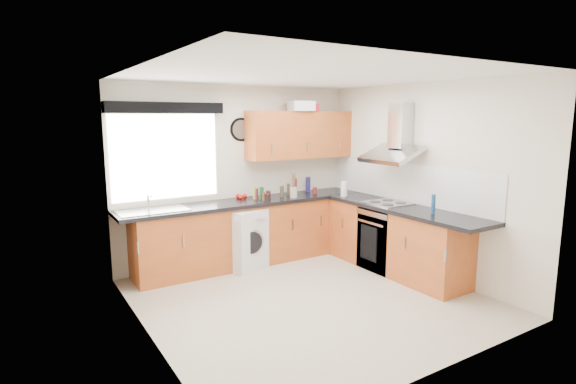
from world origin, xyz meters
TOP-DOWN VIEW (x-y plane):
  - ground_plane at (0.00, 0.00)m, footprint 3.60×3.60m
  - ceiling at (0.00, 0.00)m, footprint 3.60×3.60m
  - wall_back at (0.00, 1.80)m, footprint 3.60×0.02m
  - wall_front at (0.00, -1.80)m, footprint 3.60×0.02m
  - wall_left at (-1.80, 0.00)m, footprint 0.02×3.60m
  - wall_right at (1.80, 0.00)m, footprint 0.02×3.60m
  - window at (-1.05, 1.79)m, footprint 1.40×0.02m
  - window_blind at (-1.05, 1.70)m, footprint 1.50×0.18m
  - splashback at (1.79, 0.30)m, footprint 0.01×3.00m
  - base_cab_back at (-0.10, 1.51)m, footprint 3.00×0.58m
  - base_cab_corner at (1.50, 1.50)m, footprint 0.60×0.60m
  - base_cab_right at (1.51, 0.15)m, footprint 0.58×2.10m
  - worktop_back at (0.00, 1.50)m, footprint 3.60×0.62m
  - worktop_right at (1.50, 0.00)m, footprint 0.62×2.42m
  - sink at (-1.33, 1.50)m, footprint 0.84×0.46m
  - oven at (1.50, 0.30)m, footprint 0.56×0.58m
  - hob_plate at (1.50, 0.30)m, footprint 0.52×0.52m
  - extractor_hood at (1.60, 0.30)m, footprint 0.52×0.78m
  - upper_cabinets at (0.95, 1.62)m, footprint 1.70×0.35m
  - washing_machine at (-0.15, 1.40)m, footprint 0.71×0.69m
  - wall_clock at (0.05, 1.78)m, footprint 0.34×0.04m
  - casserole at (0.90, 1.52)m, footprint 0.36×0.28m
  - storage_box at (1.05, 1.52)m, footprint 0.25×0.21m
  - utensil_pot at (0.66, 1.35)m, footprint 0.12×0.12m
  - kitchen_roll at (1.35, 1.05)m, footprint 0.13×0.13m
  - tomato_cluster at (-0.03, 1.65)m, footprint 0.16×0.16m
  - jar_0 at (0.73, 1.61)m, footprint 0.04×0.04m
  - jar_1 at (0.54, 1.48)m, footprint 0.06×0.06m
  - jar_2 at (0.30, 1.45)m, footprint 0.07×0.07m
  - jar_3 at (0.23, 1.38)m, footprint 0.07×0.07m
  - jar_4 at (1.12, 1.46)m, footprint 0.07×0.07m
  - jar_5 at (0.20, 1.47)m, footprint 0.07×0.07m
  - jar_6 at (0.12, 1.55)m, footprint 0.05×0.05m
  - jar_7 at (0.84, 1.63)m, footprint 0.06×0.06m
  - jar_8 at (0.86, 1.62)m, footprint 0.06×0.06m
  - jar_9 at (1.13, 1.67)m, footprint 0.07×0.07m
  - jar_10 at (0.15, 1.53)m, footprint 0.04×0.04m
  - jar_11 at (0.18, 1.38)m, footprint 0.04×0.04m
  - bottle_0 at (1.48, -0.48)m, footprint 0.05×0.05m

SIDE VIEW (x-z plane):
  - ground_plane at x=0.00m, z-range 0.00..0.00m
  - washing_machine at x=-0.15m, z-range 0.00..0.83m
  - oven at x=1.50m, z-range 0.00..0.85m
  - base_cab_back at x=-0.10m, z-range 0.00..0.86m
  - base_cab_corner at x=1.50m, z-range 0.00..0.86m
  - base_cab_right at x=1.51m, z-range 0.00..0.86m
  - worktop_back at x=0.00m, z-range 0.86..0.91m
  - worktop_right at x=1.50m, z-range 0.86..0.91m
  - hob_plate at x=1.50m, z-range 0.91..0.92m
  - tomato_cluster at x=-0.03m, z-range 0.91..0.98m
  - sink at x=-1.33m, z-range 0.90..1.00m
  - jar_3 at x=0.23m, z-range 0.91..1.00m
  - jar_4 at x=1.12m, z-range 0.91..1.01m
  - jar_2 at x=0.30m, z-range 0.91..1.03m
  - jar_11 at x=0.18m, z-range 0.91..1.03m
  - utensil_pot at x=0.66m, z-range 0.91..1.06m
  - jar_10 at x=0.15m, z-range 0.91..1.06m
  - jar_1 at x=0.54m, z-range 0.91..1.07m
  - jar_0 at x=0.73m, z-range 0.91..1.08m
  - jar_5 at x=0.20m, z-range 0.91..1.08m
  - jar_6 at x=0.12m, z-range 0.91..1.10m
  - kitchen_roll at x=1.35m, z-range 0.91..1.13m
  - jar_9 at x=1.13m, z-range 0.91..1.14m
  - jar_8 at x=0.86m, z-range 0.91..1.14m
  - bottle_0 at x=1.48m, z-range 0.91..1.15m
  - jar_7 at x=0.84m, z-range 0.91..1.16m
  - splashback at x=1.79m, z-range 0.91..1.45m
  - wall_back at x=0.00m, z-range 0.00..2.50m
  - wall_front at x=0.00m, z-range 0.00..2.50m
  - wall_left at x=-1.80m, z-range 0.00..2.50m
  - wall_right at x=1.80m, z-range 0.00..2.50m
  - window at x=-1.05m, z-range 1.00..2.10m
  - extractor_hood at x=1.60m, z-range 1.44..2.10m
  - upper_cabinets at x=0.95m, z-range 1.45..2.15m
  - wall_clock at x=0.05m, z-range 1.72..2.06m
  - window_blind at x=-1.05m, z-range 2.11..2.25m
  - storage_box at x=1.05m, z-range 2.15..2.25m
  - casserole at x=0.90m, z-range 2.15..2.29m
  - ceiling at x=0.00m, z-range 2.49..2.51m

